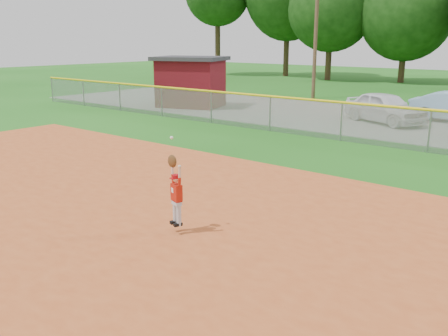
# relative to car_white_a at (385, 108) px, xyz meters

# --- Properties ---
(ground) EXTENTS (120.00, 120.00, 0.00)m
(ground) POSITION_rel_car_white_a_xyz_m (0.30, -15.09, -0.75)
(ground) COLOR #1D6016
(ground) RESTS_ON ground
(clay_infield) EXTENTS (24.00, 16.00, 0.04)m
(clay_infield) POSITION_rel_car_white_a_xyz_m (0.30, -18.09, -0.73)
(clay_infield) COLOR #B74E21
(clay_infield) RESTS_ON ground
(parking_strip) EXTENTS (44.00, 10.00, 0.03)m
(parking_strip) POSITION_rel_car_white_a_xyz_m (0.30, 0.91, -0.73)
(parking_strip) COLOR gray
(parking_strip) RESTS_ON ground
(car_white_a) EXTENTS (4.55, 3.28, 1.44)m
(car_white_a) POSITION_rel_car_white_a_xyz_m (0.00, 0.00, 0.00)
(car_white_a) COLOR white
(car_white_a) RESTS_ON parking_strip
(utility_shed) EXTENTS (4.63, 4.11, 2.89)m
(utility_shed) POSITION_rel_car_white_a_xyz_m (-11.08, -1.43, 0.73)
(utility_shed) COLOR #540C12
(utility_shed) RESTS_ON ground
(outfield_fence) EXTENTS (40.06, 0.10, 1.55)m
(outfield_fence) POSITION_rel_car_white_a_xyz_m (0.30, -5.09, 0.13)
(outfield_fence) COLOR gray
(outfield_fence) RESTS_ON ground
(ballplayer) EXTENTS (0.47, 0.28, 1.80)m
(ballplayer) POSITION_rel_car_white_a_xyz_m (2.13, -16.04, 0.17)
(ballplayer) COLOR silver
(ballplayer) RESTS_ON ground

